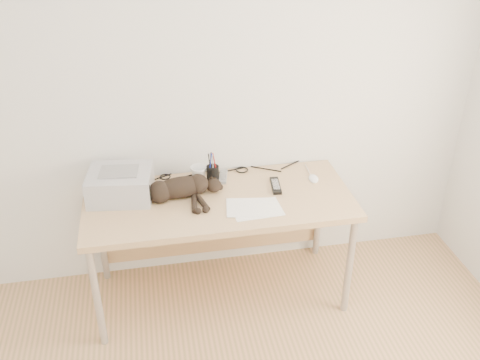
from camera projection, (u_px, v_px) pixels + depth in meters
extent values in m
plane|color=silver|center=(208.00, 88.00, 3.22)|extent=(3.50, 0.00, 3.50)
cube|color=tan|center=(219.00, 201.00, 3.20)|extent=(1.60, 0.70, 0.04)
cylinder|color=#ADADAF|center=(97.00, 298.00, 3.01)|extent=(0.04, 0.04, 0.70)
cylinder|color=#ADADAF|center=(349.00, 266.00, 3.25)|extent=(0.04, 0.04, 0.70)
cylinder|color=#ADADAF|center=(101.00, 236.00, 3.52)|extent=(0.04, 0.04, 0.70)
cylinder|color=#ADADAF|center=(319.00, 213.00, 3.76)|extent=(0.04, 0.04, 0.70)
cube|color=tan|center=(213.00, 215.00, 3.64)|extent=(1.48, 0.02, 0.60)
cube|color=#A8A8AD|center=(120.00, 184.00, 3.17)|extent=(0.41, 0.36, 0.17)
cube|color=black|center=(120.00, 183.00, 3.17)|extent=(0.31, 0.06, 0.10)
cube|color=gray|center=(119.00, 171.00, 3.13)|extent=(0.24, 0.18, 0.01)
cube|color=white|center=(257.00, 209.00, 3.09)|extent=(0.30, 0.22, 0.00)
cube|color=white|center=(251.00, 207.00, 3.10)|extent=(0.31, 0.24, 0.00)
ellipsoid|color=black|center=(180.00, 187.00, 3.17)|extent=(0.33, 0.17, 0.13)
sphere|color=black|center=(160.00, 192.00, 3.14)|extent=(0.14, 0.14, 0.14)
ellipsoid|color=black|center=(214.00, 185.00, 3.23)|extent=(0.10, 0.10, 0.08)
cone|color=black|center=(211.00, 178.00, 3.25)|extent=(0.04, 0.05, 0.04)
cone|color=black|center=(215.00, 178.00, 3.25)|extent=(0.04, 0.05, 0.04)
cylinder|color=black|center=(194.00, 203.00, 3.12)|extent=(0.05, 0.18, 0.03)
cylinder|color=black|center=(202.00, 202.00, 3.13)|extent=(0.05, 0.18, 0.03)
cylinder|color=black|center=(138.00, 199.00, 3.16)|extent=(0.20, 0.05, 0.02)
imported|color=white|center=(199.00, 174.00, 3.35)|extent=(0.15, 0.15, 0.10)
cylinder|color=black|center=(213.00, 174.00, 3.34)|extent=(0.08, 0.08, 0.11)
cylinder|color=#990C0C|center=(211.00, 164.00, 3.30)|extent=(0.01, 0.01, 0.15)
cylinder|color=navy|center=(214.00, 163.00, 3.31)|extent=(0.01, 0.01, 0.15)
cylinder|color=black|center=(213.00, 164.00, 3.29)|extent=(0.01, 0.01, 0.15)
cube|color=gray|center=(223.00, 177.00, 3.40)|extent=(0.08, 0.18, 0.02)
cube|color=black|center=(276.00, 186.00, 3.30)|extent=(0.07, 0.19, 0.02)
ellipsoid|color=white|center=(314.00, 177.00, 3.38)|extent=(0.07, 0.11, 0.03)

